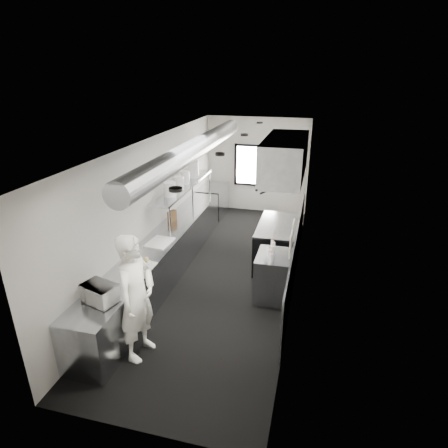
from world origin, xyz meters
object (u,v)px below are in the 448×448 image
Objects in this scene: squeeze_bottle_d at (273,247)px; squeeze_bottle_c at (272,251)px; small_plate at (146,262)px; squeeze_bottle_a at (271,258)px; cutting_board at (160,242)px; squeeze_bottle_e at (272,244)px; plate_stack_c at (185,178)px; range at (277,244)px; exhaust_hood at (285,158)px; knife_block at (172,216)px; squeeze_bottle_b at (270,254)px; microwave at (100,293)px; far_work_table at (213,201)px; deli_tub_b at (103,284)px; prep_counter at (163,258)px; plate_stack_b at (179,183)px; plate_stack_a at (170,189)px; pass_shelf at (184,187)px; deli_tub_a at (93,294)px; line_cook at (137,298)px; bottle_station at (274,277)px; plate_stack_d at (193,169)px.

squeeze_bottle_c is at bearing -90.49° from squeeze_bottle_d.
squeeze_bottle_a is at bearing 15.00° from small_plate.
squeeze_bottle_e is at bearing 7.92° from cutting_board.
squeeze_bottle_d is (2.30, -1.66, -0.73)m from plate_stack_c.
squeeze_bottle_e is (0.02, -1.12, 0.51)m from range.
knife_block is (-2.38, -0.29, -1.37)m from exhaust_hood.
small_plate is 2.20m from squeeze_bottle_b.
microwave is 1.56× the size of plate_stack_c.
squeeze_bottle_c is at bearing -87.61° from range.
far_work_table is at bearing 118.84° from squeeze_bottle_b.
knife_block is at bearing 158.27° from squeeze_bottle_d.
knife_block is (0.02, 2.86, 0.06)m from deli_tub_b.
prep_counter is 21.13× the size of plate_stack_b.
plate_stack_a is (-2.23, -0.54, 1.25)m from range.
plate_stack_a is 0.52m from plate_stack_b.
pass_shelf reaches higher than squeeze_bottle_e.
exhaust_hood is 7.75× the size of plate_stack_b.
plate_stack_c reaches higher than squeeze_bottle_c.
deli_tub_b is at bearing -92.05° from plate_stack_b.
microwave is 3.03× the size of deli_tub_a.
squeeze_bottle_d is (2.25, -0.04, 0.54)m from prep_counter.
exhaust_hood is 2.08m from squeeze_bottle_b.
deli_tub_a is (-0.14, -2.25, 0.50)m from prep_counter.
plate_stack_c is (-0.01, 0.12, 0.18)m from pass_shelf.
range is 10.39× the size of deli_tub_a.
squeeze_bottle_b reaches higher than squeeze_bottle_e.
squeeze_bottle_b is 1.03× the size of squeeze_bottle_e.
line_cook is at bearing -116.37° from exhaust_hood.
plate_stack_c is at bearing 96.38° from pass_shelf.
plate_stack_b is 0.43m from plate_stack_c.
plate_stack_b reaches higher than squeeze_bottle_d.
plate_stack_a is 2.57m from squeeze_bottle_c.
bottle_station and far_work_table have the same top height.
deli_tub_a is 0.93× the size of squeeze_bottle_e.
cutting_board is at bearing -87.92° from plate_stack_d.
prep_counter is 2.31m from bottle_station.
squeeze_bottle_a is at bearing -96.35° from bottle_station.
squeeze_bottle_d reaches higher than deli_tub_a.
line_cook is (-1.64, -3.42, 0.52)m from range.
prep_counter is at bearing 21.30° from line_cook.
microwave reaches higher than knife_block.
far_work_table is 2.44m from plate_stack_c.
bottle_station is at bearing -30.60° from plate_stack_b.
bottle_station is (0.11, -1.40, -0.02)m from range.
deli_tub_b is at bearing -126.61° from range.
plate_stack_b is 1.57× the size of squeeze_bottle_d.
pass_shelf is 0.86m from plate_stack_a.
bottle_station is at bearing 40.03° from deli_tub_a.
far_work_table is at bearing 118.49° from squeeze_bottle_a.
microwave is 2.77× the size of small_plate.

